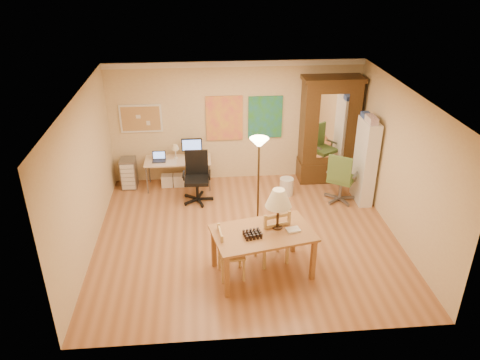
{
  "coord_description": "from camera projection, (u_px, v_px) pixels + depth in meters",
  "views": [
    {
      "loc": [
        -0.75,
        -7.24,
        4.86
      ],
      "look_at": [
        -0.1,
        0.3,
        1.03
      ],
      "focal_mm": 35.0,
      "sensor_mm": 36.0,
      "label": 1
    }
  ],
  "objects": [
    {
      "name": "bookshelf",
      "position": [
        365.0,
        162.0,
        9.54
      ],
      "size": [
        0.27,
        0.71,
        1.77
      ],
      "color": "white",
      "rests_on": "floor"
    },
    {
      "name": "armoire",
      "position": [
        328.0,
        137.0,
        10.37
      ],
      "size": [
        1.3,
        0.61,
        2.38
      ],
      "color": "#38230F",
      "rests_on": "floor"
    },
    {
      "name": "crown_molding",
      "position": [
        236.0,
        64.0,
        9.69
      ],
      "size": [
        5.5,
        0.08,
        0.12
      ],
      "primitive_type": "cube",
      "color": "white",
      "rests_on": "floor"
    },
    {
      "name": "corkboard",
      "position": [
        141.0,
        119.0,
        10.05
      ],
      "size": [
        0.9,
        0.04,
        0.62
      ],
      "primitive_type": "cube",
      "color": "tan",
      "rests_on": "floor"
    },
    {
      "name": "ladder_chair_back",
      "position": [
        272.0,
        237.0,
        7.8
      ],
      "size": [
        0.58,
        0.57,
        1.04
      ],
      "color": "tan",
      "rests_on": "floor"
    },
    {
      "name": "art_panel_right",
      "position": [
        265.0,
        117.0,
        10.28
      ],
      "size": [
        0.75,
        0.04,
        0.95
      ],
      "primitive_type": "cube",
      "color": "teal",
      "rests_on": "floor"
    },
    {
      "name": "torchiere_lamp",
      "position": [
        259.0,
        158.0,
        8.22
      ],
      "size": [
        0.34,
        0.34,
        1.86
      ],
      "color": "#3B2C17",
      "rests_on": "floor"
    },
    {
      "name": "drawer_cart",
      "position": [
        129.0,
        173.0,
        10.31
      ],
      "size": [
        0.33,
        0.4,
        0.67
      ],
      "color": "slate",
      "rests_on": "floor"
    },
    {
      "name": "office_chair_black",
      "position": [
        197.0,
        188.0,
        9.79
      ],
      "size": [
        0.66,
        0.66,
        1.07
      ],
      "color": "black",
      "rests_on": "floor"
    },
    {
      "name": "computer_desk",
      "position": [
        180.0,
        170.0,
        10.33
      ],
      "size": [
        1.43,
        0.63,
        1.08
      ],
      "color": "beige",
      "rests_on": "floor"
    },
    {
      "name": "floor",
      "position": [
        246.0,
        236.0,
        8.69
      ],
      "size": [
        5.5,
        5.5,
        0.0
      ],
      "primitive_type": "plane",
      "color": "#955C34",
      "rests_on": "ground"
    },
    {
      "name": "dining_table",
      "position": [
        269.0,
        222.0,
        7.36
      ],
      "size": [
        1.74,
        1.25,
        1.48
      ],
      "color": "brown",
      "rests_on": "floor"
    },
    {
      "name": "wastebin",
      "position": [
        286.0,
        186.0,
        10.07
      ],
      "size": [
        0.3,
        0.3,
        0.38
      ],
      "primitive_type": "cylinder",
      "color": "silver",
      "rests_on": "floor"
    },
    {
      "name": "office_chair_green",
      "position": [
        340.0,
        189.0,
        9.75
      ],
      "size": [
        0.69,
        0.69,
        1.1
      ],
      "color": "slate",
      "rests_on": "floor"
    },
    {
      "name": "ladder_chair_left",
      "position": [
        229.0,
        254.0,
        7.49
      ],
      "size": [
        0.44,
        0.45,
        0.9
      ],
      "color": "tan",
      "rests_on": "floor"
    },
    {
      "name": "art_panel_left",
      "position": [
        224.0,
        118.0,
        10.21
      ],
      "size": [
        0.8,
        0.04,
        1.0
      ],
      "primitive_type": "cube",
      "color": "yellow",
      "rests_on": "floor"
    }
  ]
}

